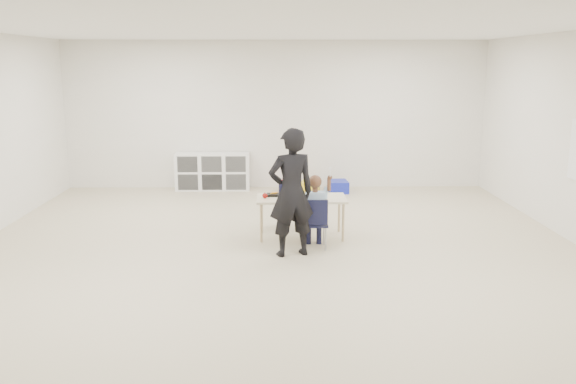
{
  "coord_description": "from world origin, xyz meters",
  "views": [
    {
      "loc": [
        0.0,
        -7.17,
        2.37
      ],
      "look_at": [
        0.15,
        0.0,
        0.85
      ],
      "focal_mm": 38.0,
      "sensor_mm": 36.0,
      "label": 1
    }
  ],
  "objects_px": {
    "table": "(301,217)",
    "chair_near": "(315,223)",
    "child": "(315,208)",
    "adult": "(291,193)",
    "cubby_shelf": "(213,171)"
  },
  "relations": [
    {
      "from": "chair_near",
      "to": "adult",
      "type": "distance_m",
      "value": 0.64
    },
    {
      "from": "child",
      "to": "adult",
      "type": "xyz_separation_m",
      "value": [
        -0.32,
        -0.3,
        0.27
      ]
    },
    {
      "from": "table",
      "to": "cubby_shelf",
      "type": "bearing_deg",
      "value": 114.87
    },
    {
      "from": "chair_near",
      "to": "cubby_shelf",
      "type": "height_order",
      "value": "cubby_shelf"
    },
    {
      "from": "table",
      "to": "chair_near",
      "type": "height_order",
      "value": "chair_near"
    },
    {
      "from": "table",
      "to": "child",
      "type": "bearing_deg",
      "value": -74.1
    },
    {
      "from": "table",
      "to": "chair_near",
      "type": "xyz_separation_m",
      "value": [
        0.15,
        -0.53,
        0.05
      ]
    },
    {
      "from": "child",
      "to": "table",
      "type": "bearing_deg",
      "value": 105.9
    },
    {
      "from": "chair_near",
      "to": "child",
      "type": "distance_m",
      "value": 0.19
    },
    {
      "from": "chair_near",
      "to": "adult",
      "type": "bearing_deg",
      "value": -137.26
    },
    {
      "from": "chair_near",
      "to": "table",
      "type": "bearing_deg",
      "value": 105.9
    },
    {
      "from": "chair_near",
      "to": "cubby_shelf",
      "type": "xyz_separation_m",
      "value": [
        -1.71,
        3.81,
        0.01
      ]
    },
    {
      "from": "child",
      "to": "cubby_shelf",
      "type": "xyz_separation_m",
      "value": [
        -1.71,
        3.81,
        -0.18
      ]
    },
    {
      "from": "child",
      "to": "adult",
      "type": "distance_m",
      "value": 0.51
    },
    {
      "from": "table",
      "to": "adult",
      "type": "height_order",
      "value": "adult"
    }
  ]
}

